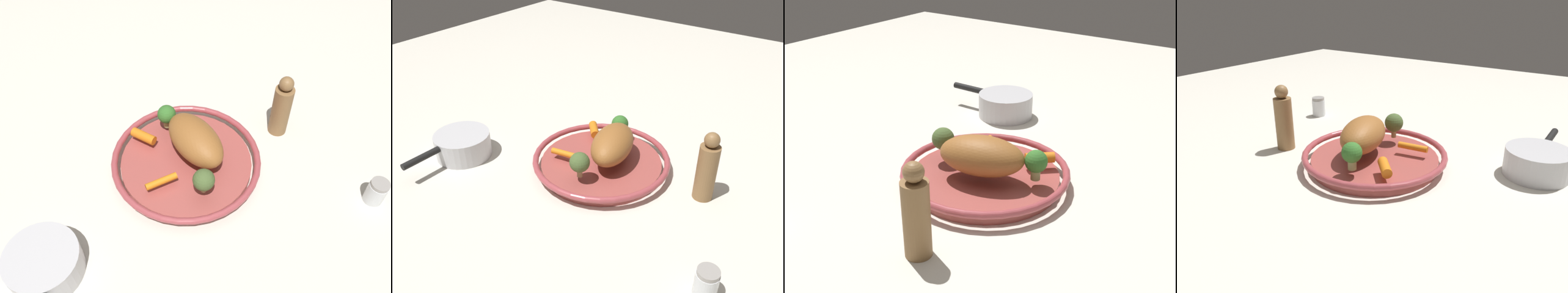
% 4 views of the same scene
% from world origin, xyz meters
% --- Properties ---
extents(ground_plane, '(2.53, 2.53, 0.00)m').
position_xyz_m(ground_plane, '(0.00, 0.00, 0.00)').
color(ground_plane, silver).
extents(serving_bowl, '(0.33, 0.33, 0.04)m').
position_xyz_m(serving_bowl, '(0.00, 0.00, 0.02)').
color(serving_bowl, '#A84C47').
rests_on(serving_bowl, ground_plane).
extents(roast_chicken_piece, '(0.18, 0.13, 0.07)m').
position_xyz_m(roast_chicken_piece, '(-0.01, 0.02, 0.07)').
color(roast_chicken_piece, '#9C5F2B').
rests_on(roast_chicken_piece, serving_bowl).
extents(baby_carrot_left, '(0.03, 0.07, 0.02)m').
position_xyz_m(baby_carrot_left, '(0.05, -0.07, 0.04)').
color(baby_carrot_left, orange).
rests_on(baby_carrot_left, serving_bowl).
extents(baby_carrot_center, '(0.06, 0.05, 0.02)m').
position_xyz_m(baby_carrot_center, '(-0.08, -0.08, 0.05)').
color(baby_carrot_center, orange).
rests_on(baby_carrot_center, serving_bowl).
extents(broccoli_floret_edge, '(0.05, 0.05, 0.06)m').
position_xyz_m(broccoli_floret_edge, '(0.10, 0.01, 0.07)').
color(broccoli_floret_edge, tan).
rests_on(broccoli_floret_edge, serving_bowl).
extents(broccoli_floret_small, '(0.04, 0.04, 0.06)m').
position_xyz_m(broccoli_floret_small, '(-0.10, -0.01, 0.07)').
color(broccoli_floret_small, '#99A766').
rests_on(broccoli_floret_small, serving_bowl).
extents(salt_shaker, '(0.04, 0.04, 0.06)m').
position_xyz_m(salt_shaker, '(0.20, 0.35, 0.03)').
color(salt_shaker, silver).
rests_on(salt_shaker, ground_plane).
extents(pepper_mill, '(0.04, 0.04, 0.16)m').
position_xyz_m(pepper_mill, '(-0.04, 0.24, 0.08)').
color(pepper_mill, olive).
rests_on(pepper_mill, ground_plane).
extents(saucepan, '(0.23, 0.14, 0.06)m').
position_xyz_m(saucepan, '(0.16, -0.32, 0.03)').
color(saucepan, silver).
rests_on(saucepan, ground_plane).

